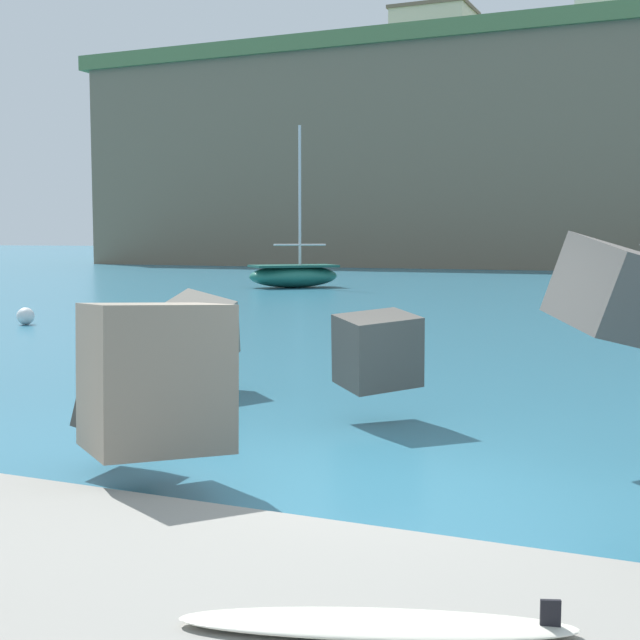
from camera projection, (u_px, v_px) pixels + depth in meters
ground_plane at (366, 481)px, 7.96m from camera, size 400.00×400.00×0.00m
breakwater_jetty at (280, 323)px, 9.38m from camera, size 31.75×6.05×2.99m
spare_surfboard at (378, 624)px, 4.38m from camera, size 2.00×1.02×0.19m
boat_mid_left at (294, 275)px, 39.16m from camera, size 4.34×4.28×7.14m
mooring_buoy_inner at (26, 316)px, 22.35m from camera, size 0.44×0.44×0.44m
headland_bluff at (635, 158)px, 72.29m from camera, size 86.14×33.48×17.38m
station_building_west at (629, 14)px, 68.46m from camera, size 7.86×6.60×4.31m
station_building_central at (434, 36)px, 76.58m from camera, size 6.79×6.01×4.64m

